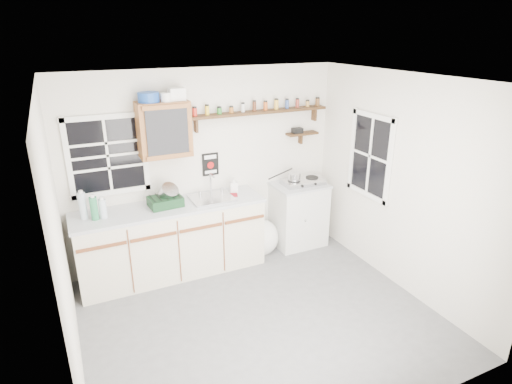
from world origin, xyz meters
TOP-DOWN VIEW (x-y plane):
  - room at (0.00, 0.00)m, footprint 3.64×3.24m
  - main_cabinet at (-0.58, 1.30)m, footprint 2.31×0.63m
  - right_cabinet at (1.25, 1.32)m, footprint 0.73×0.57m
  - sink at (-0.05, 1.30)m, footprint 0.52×0.44m
  - upper_cabinet at (-0.55, 1.44)m, footprint 0.60×0.32m
  - upper_cabinet_clutter at (-0.57, 1.44)m, footprint 0.54×0.24m
  - spice_shelf at (0.73, 1.51)m, footprint 1.91×0.18m
  - secondary_shelf at (1.36, 1.52)m, footprint 0.45×0.16m
  - warning_sign at (0.05, 1.59)m, footprint 0.22×0.02m
  - window_back at (-1.20, 1.59)m, footprint 0.93×0.03m
  - window_right at (1.79, 0.55)m, footprint 0.03×0.78m
  - water_bottles at (-1.46, 1.29)m, footprint 0.28×0.16m
  - dish_rack at (-0.62, 1.31)m, footprint 0.40×0.31m
  - soap_bottle at (0.29, 1.39)m, footprint 0.12×0.12m
  - rag at (0.23, 1.29)m, footprint 0.15×0.14m
  - hotplate at (1.29, 1.30)m, footprint 0.59×0.33m
  - saucepan at (1.14, 1.31)m, footprint 0.41×0.24m
  - trash_bag at (0.65, 1.31)m, footprint 0.46×0.41m

SIDE VIEW (x-z plane):
  - trash_bag at x=0.65m, z-range -0.04..0.48m
  - right_cabinet at x=1.25m, z-range 0.00..0.91m
  - main_cabinet at x=-0.58m, z-range 0.00..0.92m
  - rag at x=0.23m, z-range 0.92..0.94m
  - sink at x=-0.05m, z-range 0.79..1.08m
  - hotplate at x=1.29m, z-range 0.91..0.99m
  - dish_rack at x=-0.62m, z-range 0.87..1.16m
  - soap_bottle at x=0.29m, z-range 0.92..1.13m
  - saucepan at x=1.14m, z-range 0.95..1.13m
  - water_bottles at x=-1.46m, z-range 0.89..1.23m
  - room at x=0.00m, z-range -0.02..2.52m
  - warning_sign at x=0.05m, z-range 1.13..1.43m
  - window_right at x=1.79m, z-range 0.91..1.99m
  - window_back at x=-1.20m, z-range 1.06..2.04m
  - secondary_shelf at x=1.36m, z-range 1.46..1.69m
  - upper_cabinet at x=-0.55m, z-range 1.50..2.15m
  - spice_shelf at x=0.73m, z-range 1.76..2.10m
  - upper_cabinet_clutter at x=-0.57m, z-range 2.14..2.28m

